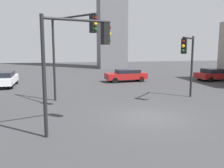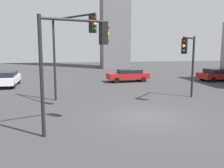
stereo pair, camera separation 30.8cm
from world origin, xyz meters
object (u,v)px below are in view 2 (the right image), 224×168
object	(u,v)px
car_2	(219,74)
car_4	(128,75)
car_3	(6,78)
traffic_light_0	(74,50)
traffic_light_1	(189,54)
traffic_light_2	(70,40)

from	to	relation	value
car_2	car_4	bearing A→B (deg)	168.23
car_3	car_4	distance (m)	12.43
traffic_light_0	car_4	bearing A→B (deg)	45.75
traffic_light_0	traffic_light_1	world-z (taller)	traffic_light_0
car_4	car_3	bearing A→B (deg)	-0.90
traffic_light_1	car_4	distance (m)	10.54
traffic_light_1	car_4	size ratio (longest dim) A/B	0.99
traffic_light_1	car_3	size ratio (longest dim) A/B	0.97
traffic_light_2	car_2	distance (m)	19.17
car_2	traffic_light_1	bearing A→B (deg)	-139.22
car_4	traffic_light_2	bearing A→B (deg)	52.02
traffic_light_0	car_3	world-z (taller)	traffic_light_0
car_3	traffic_light_1	bearing A→B (deg)	-124.22
car_3	traffic_light_2	bearing A→B (deg)	-147.53
traffic_light_2	car_3	distance (m)	11.35
car_2	car_4	world-z (taller)	car_2
traffic_light_0	car_2	distance (m)	21.87
traffic_light_1	car_4	world-z (taller)	traffic_light_1
car_3	traffic_light_0	bearing A→B (deg)	-158.10
car_2	car_4	size ratio (longest dim) A/B	1.07
traffic_light_2	traffic_light_0	bearing A→B (deg)	-33.21
car_2	car_4	xyz separation A→B (m)	(-10.31, 1.05, -0.00)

